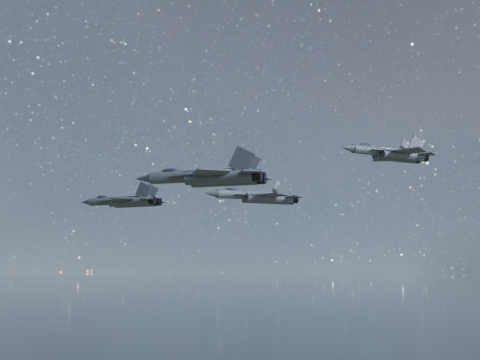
{
  "coord_description": "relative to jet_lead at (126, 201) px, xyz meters",
  "views": [
    {
      "loc": [
        -2.34,
        -86.57,
        133.21
      ],
      "look_at": [
        -0.31,
        1.25,
        147.69
      ],
      "focal_mm": 42.0,
      "sensor_mm": 36.0,
      "label": 1
    }
  ],
  "objects": [
    {
      "name": "jet_right",
      "position": [
        14.76,
        -23.94,
        0.09
      ],
      "size": [
        18.12,
        12.19,
        4.57
      ],
      "rotation": [
        0.0,
        0.0,
        -0.3
      ],
      "color": "#30343C"
    },
    {
      "name": "jet_slot",
      "position": [
        41.1,
        -12.93,
        5.55
      ],
      "size": [
        15.08,
        9.96,
        3.86
      ],
      "rotation": [
        0.0,
        0.0,
        0.39
      ],
      "color": "#30343C"
    },
    {
      "name": "jet_left",
      "position": [
        23.26,
        14.78,
        2.8
      ],
      "size": [
        19.59,
        13.19,
        4.94
      ],
      "rotation": [
        0.0,
        0.0,
        0.3
      ],
      "color": "#30343C"
    },
    {
      "name": "jet_lead",
      "position": [
        0.0,
        0.0,
        0.0
      ],
      "size": [
        15.6,
        10.32,
        3.98
      ],
      "rotation": [
        0.0,
        0.0,
        -0.38
      ],
      "color": "#30343C"
    }
  ]
}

